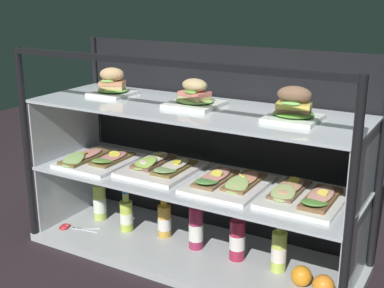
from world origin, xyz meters
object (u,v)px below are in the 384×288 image
(juice_bottle_front_second, at_px, (126,215))
(juice_bottle_front_right_end, at_px, (196,228))
(open_sandwich_tray_center, at_px, (162,166))
(orange_fruit_beside_bottles, at_px, (323,286))
(plated_roll_sandwich_left_of_center, at_px, (293,108))
(juice_bottle_tucked_behind, at_px, (100,201))
(juice_bottle_front_left_end, at_px, (237,239))
(juice_bottle_back_right, at_px, (279,251))
(open_sandwich_tray_near_left_corner, at_px, (304,196))
(kitchen_scissors, at_px, (70,227))
(plated_roll_sandwich_far_left, at_px, (112,85))
(open_sandwich_tray_left_of_center, at_px, (97,159))
(juice_bottle_front_middle, at_px, (164,220))
(plated_roll_sandwich_far_right, at_px, (195,97))
(orange_fruit_near_left_post, at_px, (301,276))
(open_sandwich_tray_far_left, at_px, (228,182))

(juice_bottle_front_second, xyz_separation_m, juice_bottle_front_right_end, (0.37, 0.01, 0.02))
(open_sandwich_tray_center, relative_size, orange_fruit_beside_bottles, 4.11)
(plated_roll_sandwich_left_of_center, distance_m, open_sandwich_tray_center, 0.69)
(juice_bottle_tucked_behind, xyz_separation_m, juice_bottle_front_left_end, (0.76, -0.02, -0.00))
(juice_bottle_front_left_end, height_order, juice_bottle_back_right, juice_bottle_front_left_end)
(open_sandwich_tray_near_left_corner, distance_m, kitchen_scissors, 1.15)
(plated_roll_sandwich_far_left, xyz_separation_m, open_sandwich_tray_left_of_center, (-0.05, -0.07, -0.34))
(open_sandwich_tray_left_of_center, height_order, juice_bottle_front_middle, open_sandwich_tray_left_of_center)
(plated_roll_sandwich_far_right, relative_size, juice_bottle_back_right, 0.96)
(juice_bottle_front_second, relative_size, orange_fruit_beside_bottles, 2.39)
(orange_fruit_beside_bottles, bearing_deg, plated_roll_sandwich_left_of_center, 159.05)
(juice_bottle_front_second, xyz_separation_m, kitchen_scissors, (-0.25, -0.12, -0.07))
(open_sandwich_tray_left_of_center, xyz_separation_m, kitchen_scissors, (-0.12, -0.08, -0.34))
(plated_roll_sandwich_far_left, relative_size, juice_bottle_front_second, 0.88)
(orange_fruit_near_left_post, bearing_deg, plated_roll_sandwich_left_of_center, 153.92)
(juice_bottle_front_right_end, bearing_deg, juice_bottle_front_second, -177.99)
(juice_bottle_front_middle, bearing_deg, plated_roll_sandwich_left_of_center, -4.15)
(plated_roll_sandwich_left_of_center, bearing_deg, juice_bottle_front_middle, 175.85)
(juice_bottle_tucked_behind, bearing_deg, open_sandwich_tray_center, -1.99)
(open_sandwich_tray_center, height_order, juice_bottle_front_right_end, open_sandwich_tray_center)
(open_sandwich_tray_near_left_corner, bearing_deg, juice_bottle_tucked_behind, 178.78)
(open_sandwich_tray_near_left_corner, bearing_deg, juice_bottle_front_left_end, 179.72)
(open_sandwich_tray_left_of_center, bearing_deg, juice_bottle_front_right_end, 6.04)
(juice_bottle_front_middle, relative_size, kitchen_scissors, 1.04)
(juice_bottle_front_left_end, bearing_deg, orange_fruit_near_left_post, -11.29)
(juice_bottle_front_right_end, relative_size, kitchen_scissors, 1.24)
(kitchen_scissors, bearing_deg, juice_bottle_back_right, 7.75)
(juice_bottle_back_right, relative_size, kitchen_scissors, 1.06)
(open_sandwich_tray_near_left_corner, xyz_separation_m, juice_bottle_front_left_end, (-0.27, 0.00, -0.26))
(plated_roll_sandwich_far_left, bearing_deg, juice_bottle_front_middle, 1.06)
(plated_roll_sandwich_far_right, xyz_separation_m, open_sandwich_tray_far_left, (0.17, -0.02, -0.33))
(juice_bottle_front_left_end, height_order, orange_fruit_near_left_post, juice_bottle_front_left_end)
(juice_bottle_tucked_behind, bearing_deg, kitchen_scissors, -110.03)
(plated_roll_sandwich_left_of_center, distance_m, juice_bottle_tucked_behind, 1.14)
(plated_roll_sandwich_far_left, xyz_separation_m, kitchen_scissors, (-0.17, -0.16, -0.68))
(juice_bottle_front_middle, bearing_deg, juice_bottle_front_second, -168.32)
(plated_roll_sandwich_far_left, distance_m, juice_bottle_front_middle, 0.66)
(plated_roll_sandwich_far_right, height_order, orange_fruit_beside_bottles, plated_roll_sandwich_far_right)
(orange_fruit_near_left_post, bearing_deg, orange_fruit_beside_bottles, -15.94)
(plated_roll_sandwich_far_left, height_order, juice_bottle_front_second, plated_roll_sandwich_far_left)
(plated_roll_sandwich_far_right, xyz_separation_m, juice_bottle_back_right, (0.40, -0.01, -0.59))
(juice_bottle_tucked_behind, bearing_deg, plated_roll_sandwich_left_of_center, -2.30)
(plated_roll_sandwich_far_right, relative_size, juice_bottle_front_right_end, 0.82)
(plated_roll_sandwich_left_of_center, height_order, juice_bottle_front_middle, plated_roll_sandwich_left_of_center)
(juice_bottle_tucked_behind, bearing_deg, plated_roll_sandwich_far_left, -0.40)
(juice_bottle_tucked_behind, height_order, kitchen_scissors, juice_bottle_tucked_behind)
(open_sandwich_tray_near_left_corner, xyz_separation_m, juice_bottle_tucked_behind, (-1.03, 0.02, -0.25))
(open_sandwich_tray_left_of_center, bearing_deg, juice_bottle_front_second, 17.53)
(plated_roll_sandwich_left_of_center, xyz_separation_m, open_sandwich_tray_near_left_corner, (0.06, 0.02, -0.34))
(open_sandwich_tray_center, bearing_deg, open_sandwich_tray_far_left, -3.84)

